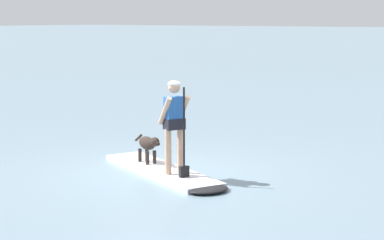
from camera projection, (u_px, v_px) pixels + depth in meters
ground_plane at (161, 173)px, 12.98m from camera, size 400.00×400.00×0.00m
paddleboard at (167, 173)px, 12.77m from camera, size 3.62×2.11×0.10m
person_paddler at (175, 120)px, 12.36m from camera, size 0.68×0.60×1.70m
dog at (148, 144)px, 13.34m from camera, size 0.96×0.46×0.56m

